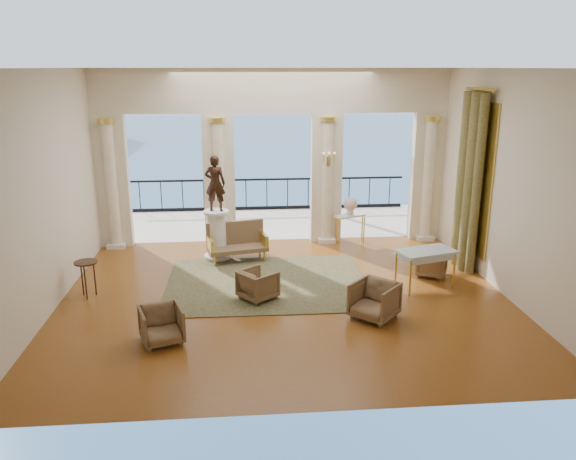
{
  "coord_description": "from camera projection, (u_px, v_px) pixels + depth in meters",
  "views": [
    {
      "loc": [
        -0.85,
        -10.57,
        4.52
      ],
      "look_at": [
        0.11,
        0.6,
        1.25
      ],
      "focal_mm": 35.0,
      "sensor_mm": 36.0,
      "label": 1
    }
  ],
  "objects": [
    {
      "name": "window_frame",
      "position": [
        477.0,
        178.0,
        12.66
      ],
      "size": [
        0.04,
        1.6,
        3.4
      ],
      "primitive_type": "cube",
      "color": "gold",
      "rests_on": "room_walls"
    },
    {
      "name": "curtain",
      "position": [
        468.0,
        182.0,
        12.67
      ],
      "size": [
        0.33,
        1.4,
        4.09
      ],
      "color": "brown",
      "rests_on": "ground"
    },
    {
      "name": "armchair_d",
      "position": [
        258.0,
        283.0,
        11.28
      ],
      "size": [
        0.88,
        0.89,
        0.67
      ],
      "primitive_type": "imported",
      "rotation": [
        0.0,
        0.0,
        2.24
      ],
      "color": "#483923",
      "rests_on": "ground"
    },
    {
      "name": "game_table",
      "position": [
        426.0,
        254.0,
        11.78
      ],
      "size": [
        1.34,
        0.97,
        0.82
      ],
      "rotation": [
        0.0,
        0.0,
        0.29
      ],
      "color": "#A4C0D4",
      "rests_on": "ground"
    },
    {
      "name": "armchair_c",
      "position": [
        432.0,
        262.0,
        12.54
      ],
      "size": [
        0.79,
        0.81,
        0.63
      ],
      "primitive_type": "imported",
      "rotation": [
        0.0,
        0.0,
        -2.06
      ],
      "color": "#483923",
      "rests_on": "ground"
    },
    {
      "name": "urn",
      "position": [
        351.0,
        205.0,
        14.72
      ],
      "size": [
        0.36,
        0.36,
        0.48
      ],
      "color": "silver",
      "rests_on": "console_table"
    },
    {
      "name": "sea",
      "position": [
        247.0,
        154.0,
        70.52
      ],
      "size": [
        160.0,
        160.0,
        0.0
      ],
      "primitive_type": "plane",
      "color": "#1F5990",
      "rests_on": "ground"
    },
    {
      "name": "side_table",
      "position": [
        86.0,
        267.0,
        11.31
      ],
      "size": [
        0.46,
        0.46,
        0.75
      ],
      "color": "black",
      "rests_on": "ground"
    },
    {
      "name": "palm_tree",
      "position": [
        334.0,
        82.0,
        16.78
      ],
      "size": [
        2.0,
        2.0,
        4.5
      ],
      "color": "#4C3823",
      "rests_on": "terrace"
    },
    {
      "name": "headland",
      "position": [
        26.0,
        124.0,
        76.78
      ],
      "size": [
        22.0,
        18.0,
        6.0
      ],
      "primitive_type": "cube",
      "color": "black",
      "rests_on": "sea"
    },
    {
      "name": "balustrade",
      "position": [
        267.0,
        197.0,
        18.41
      ],
      "size": [
        9.0,
        0.06,
        1.03
      ],
      "color": "black",
      "rests_on": "terrace"
    },
    {
      "name": "terrace",
      "position": [
        270.0,
        224.0,
        17.01
      ],
      "size": [
        10.0,
        3.6,
        0.1
      ],
      "primitive_type": "cube",
      "color": "beige",
      "rests_on": "ground"
    },
    {
      "name": "settee",
      "position": [
        237.0,
        242.0,
        13.53
      ],
      "size": [
        1.5,
        0.89,
        0.93
      ],
      "rotation": [
        0.0,
        0.0,
        0.22
      ],
      "color": "#483923",
      "rests_on": "ground"
    },
    {
      "name": "armchair_a",
      "position": [
        161.0,
        323.0,
        9.48
      ],
      "size": [
        0.84,
        0.82,
        0.7
      ],
      "primitive_type": "imported",
      "rotation": [
        0.0,
        0.0,
        0.32
      ],
      "color": "#483923",
      "rests_on": "ground"
    },
    {
      "name": "arcade",
      "position": [
        273.0,
        145.0,
        14.38
      ],
      "size": [
        9.0,
        0.56,
        4.5
      ],
      "color": "beige",
      "rests_on": "ground"
    },
    {
      "name": "floor",
      "position": [
        285.0,
        297.0,
        11.45
      ],
      "size": [
        9.0,
        9.0,
        0.0
      ],
      "primitive_type": "plane",
      "color": "#53320D",
      "rests_on": "ground"
    },
    {
      "name": "statue",
      "position": [
        215.0,
        183.0,
        13.26
      ],
      "size": [
        0.54,
        0.4,
        1.34
      ],
      "primitive_type": "imported",
      "rotation": [
        0.0,
        0.0,
        2.97
      ],
      "color": "black",
      "rests_on": "pedestal"
    },
    {
      "name": "pedestal",
      "position": [
        217.0,
        236.0,
        13.62
      ],
      "size": [
        0.66,
        0.66,
        1.2
      ],
      "color": "silver",
      "rests_on": "ground"
    },
    {
      "name": "armchair_b",
      "position": [
        374.0,
        299.0,
        10.4
      ],
      "size": [
        1.03,
        1.03,
        0.77
      ],
      "primitive_type": "imported",
      "rotation": [
        0.0,
        0.0,
        -0.75
      ],
      "color": "#483923",
      "rests_on": "ground"
    },
    {
      "name": "console_table",
      "position": [
        350.0,
        220.0,
        14.83
      ],
      "size": [
        0.87,
        0.61,
        0.77
      ],
      "rotation": [
        0.0,
        0.0,
        0.41
      ],
      "color": "silver",
      "rests_on": "ground"
    },
    {
      "name": "wall_sconce",
      "position": [
        329.0,
        160.0,
        14.3
      ],
      "size": [
        0.3,
        0.11,
        0.33
      ],
      "color": "gold",
      "rests_on": "arcade"
    },
    {
      "name": "room_walls",
      "position": [
        290.0,
        167.0,
        9.57
      ],
      "size": [
        9.0,
        9.0,
        9.0
      ],
      "color": "beige",
      "rests_on": "ground"
    },
    {
      "name": "rug",
      "position": [
        267.0,
        283.0,
        12.18
      ],
      "size": [
        4.33,
        3.39,
        0.02
      ],
      "primitive_type": "cube",
      "rotation": [
        0.0,
        0.0,
        -0.01
      ],
      "color": "#2E361D",
      "rests_on": "ground"
    }
  ]
}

